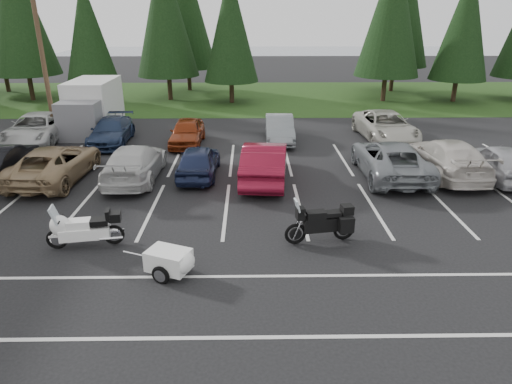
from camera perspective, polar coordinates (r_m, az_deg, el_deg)
The scene contains 30 objects.
ground at distance 15.77m, azimuth -5.74°, elevation -3.68°, with size 120.00×120.00×0.00m, color black.
grass_strip at distance 38.80m, azimuth -2.90°, elevation 11.78°, with size 80.00×16.00×0.01m, color #1E3C13.
lake_water at distance 69.56m, azimuth 1.40°, elevation 16.26°, with size 70.00×50.00×0.02m, color gray.
utility_pole at distance 28.61m, azimuth -25.24°, elevation 15.73°, with size 1.60×0.26×9.00m.
box_truck at distance 28.77m, azimuth -20.13°, elevation 9.89°, with size 2.40×5.60×2.90m, color silver, non-canonical shape.
stall_markings at distance 17.59m, azimuth -5.23°, elevation -0.86°, with size 32.00×16.00×0.01m, color silver.
conifer_2 at distance 40.85m, azimuth -27.76°, elevation 19.80°, with size 5.10×5.10×11.89m.
conifer_3 at distance 37.54m, azimuth -20.33°, elevation 18.30°, with size 3.87×3.87×9.02m.
conifer_4 at distance 37.62m, azimuth -11.34°, elevation 21.10°, with size 4.80×4.80×11.17m.
conifer_5 at distance 35.82m, azimuth -3.21°, elevation 20.00°, with size 4.14×4.14×9.63m.
conifer_6 at distance 37.80m, azimuth 16.63°, elevation 20.93°, with size 4.93×4.93×11.48m.
conifer_7 at distance 39.44m, azimuth 24.68°, elevation 18.61°, with size 4.27×4.27×9.94m.
conifer_back_b at distance 42.02m, azimuth -8.79°, elevation 21.62°, with size 4.97×4.97×11.58m.
conifer_back_c at distance 42.89m, azimuth 17.61°, elevation 21.89°, with size 5.50×5.50×12.81m.
car_near_1 at distance 22.32m, azimuth -29.15°, elevation 3.38°, with size 1.58×4.52×1.49m, color black.
car_near_2 at distance 21.06m, azimuth -23.82°, elevation 3.32°, with size 2.46×5.34×1.48m, color #937955.
car_near_3 at distance 20.03m, azimuth -14.92°, elevation 3.58°, with size 2.06×5.08×1.47m, color #B9B9B7.
car_near_4 at distance 19.89m, azimuth -7.20°, elevation 3.88°, with size 1.63×4.05×1.38m, color #1B2445.
car_near_5 at distance 19.18m, azimuth 1.13°, elevation 3.82°, with size 1.76×5.04×1.66m, color maroon.
car_near_6 at distance 20.54m, azimuth 16.45°, elevation 3.98°, with size 2.57×5.57×1.55m, color gray.
car_near_7 at distance 21.52m, azimuth 22.69°, elevation 4.00°, with size 2.22×5.45×1.58m, color beige.
car_near_8 at distance 22.03m, azimuth 28.20°, elevation 3.35°, with size 1.76×4.38×1.49m, color #ACABB0.
car_far_0 at distance 27.61m, azimuth -25.73°, elevation 7.14°, with size 2.55×5.53×1.54m, color silver.
car_far_1 at distance 25.97m, azimuth -17.63°, elevation 7.25°, with size 1.88×4.63×1.34m, color #1C2A46.
car_far_2 at distance 24.81m, azimuth -8.60°, elevation 7.43°, with size 1.63×4.05×1.38m, color maroon.
car_far_3 at distance 25.20m, azimuth 2.95°, elevation 7.89°, with size 1.48×4.24×1.40m, color slate.
car_far_4 at distance 26.47m, azimuth 15.91°, elevation 7.92°, with size 2.54×5.52×1.53m, color #B6B3A6.
touring_motorcycle at distance 14.74m, azimuth -20.69°, elevation -3.95°, with size 2.53×0.78×1.40m, color white, non-canonical shape.
cargo_trailer at distance 12.75m, azimuth -10.84°, elevation -8.66°, with size 1.64×0.92×0.76m, color white, non-canonical shape.
adventure_motorcycle at distance 14.19m, azimuth 8.07°, elevation -3.44°, with size 2.49×0.87×1.52m, color black, non-canonical shape.
Camera 1 is at (1.37, -14.18, 6.76)m, focal length 32.00 mm.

